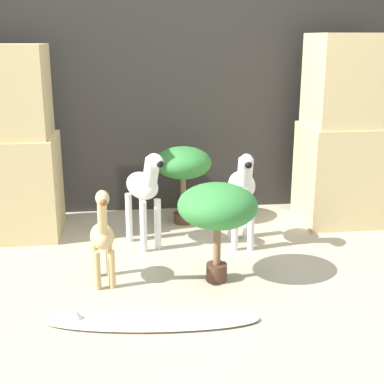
% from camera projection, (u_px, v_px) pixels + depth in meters
% --- Properties ---
extents(ground_plane, '(14.00, 14.00, 0.00)m').
position_uv_depth(ground_plane, '(208.00, 298.00, 2.98)').
color(ground_plane, '#B2A88E').
extents(wall_back, '(6.40, 0.08, 2.20)m').
position_uv_depth(wall_back, '(177.00, 76.00, 4.28)').
color(wall_back, '#2D2B28').
rests_on(wall_back, ground_plane).
extents(rock_pillar_left, '(0.69, 0.54, 1.36)m').
position_uv_depth(rock_pillar_left, '(7.00, 148.00, 3.78)').
color(rock_pillar_left, '#DBC184').
rests_on(rock_pillar_left, ground_plane).
extents(rock_pillar_right, '(0.69, 0.54, 1.43)m').
position_uv_depth(rock_pillar_right, '(349.00, 134.00, 4.07)').
color(rock_pillar_right, '#DBC184').
rests_on(rock_pillar_right, ground_plane).
extents(zebra_right, '(0.20, 0.45, 0.69)m').
position_uv_depth(zebra_right, '(242.00, 188.00, 3.62)').
color(zebra_right, white).
rests_on(zebra_right, ground_plane).
extents(zebra_left, '(0.30, 0.45, 0.69)m').
position_uv_depth(zebra_left, '(144.00, 189.00, 3.61)').
color(zebra_left, white).
rests_on(zebra_left, ground_plane).
extents(giraffe_figurine, '(0.17, 0.40, 0.62)m').
position_uv_depth(giraffe_figurine, '(102.00, 235.00, 3.07)').
color(giraffe_figurine, tan).
rests_on(giraffe_figurine, ground_plane).
extents(potted_palm_front, '(0.46, 0.46, 0.60)m').
position_uv_depth(potted_palm_front, '(217.00, 208.00, 3.07)').
color(potted_palm_front, '#513323').
rests_on(potted_palm_front, ground_plane).
extents(potted_palm_back, '(0.44, 0.44, 0.60)m').
position_uv_depth(potted_palm_back, '(183.00, 165.00, 4.07)').
color(potted_palm_back, '#513323').
rests_on(potted_palm_back, ground_plane).
extents(surfboard, '(1.12, 0.35, 0.07)m').
position_uv_depth(surfboard, '(149.00, 319.00, 2.73)').
color(surfboard, silver).
rests_on(surfboard, ground_plane).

